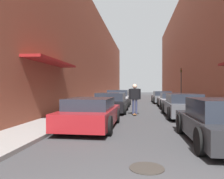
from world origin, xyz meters
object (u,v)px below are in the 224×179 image
object	(u,v)px
parked_car_left_0	(91,113)
parked_car_right_0	(223,122)
parked_car_left_2	(119,98)
parked_car_right_1	(183,106)
manhole_cover	(147,168)
traffic_light	(181,81)
parked_car_right_3	(162,97)
skateboarder	(135,96)
parked_car_left_1	(111,103)
parked_car_right_2	(171,100)

from	to	relation	value
parked_car_left_0	parked_car_right_0	bearing A→B (deg)	-23.89
parked_car_left_2	parked_car_right_1	size ratio (longest dim) A/B	0.91
parked_car_left_2	manhole_cover	world-z (taller)	parked_car_left_2
parked_car_right_0	parked_car_right_1	size ratio (longest dim) A/B	0.90
parked_car_right_0	parked_car_left_2	bearing A→B (deg)	108.52
manhole_cover	traffic_light	world-z (taller)	traffic_light
parked_car_right_3	manhole_cover	world-z (taller)	parked_car_right_3
parked_car_right_3	skateboarder	bearing A→B (deg)	-104.05
parked_car_left_0	parked_car_left_1	world-z (taller)	parked_car_left_1
skateboarder	traffic_light	world-z (taller)	traffic_light
parked_car_left_0	parked_car_right_3	world-z (taller)	parked_car_right_3
parked_car_left_2	skateboarder	xyz separation A→B (m)	(1.54, -6.29, 0.45)
skateboarder	manhole_cover	size ratio (longest dim) A/B	2.61
parked_car_left_1	parked_car_right_3	xyz separation A→B (m)	(4.15, 9.18, -0.00)
parked_car_right_0	skateboarder	xyz separation A→B (m)	(-2.66, 6.27, 0.51)
parked_car_left_2	parked_car_right_0	distance (m)	13.25
parked_car_left_0	parked_car_left_1	size ratio (longest dim) A/B	1.09
parked_car_right_0	parked_car_right_2	size ratio (longest dim) A/B	0.94
parked_car_right_3	manhole_cover	size ratio (longest dim) A/B	6.34
parked_car_left_1	manhole_cover	bearing A→B (deg)	-78.52
manhole_cover	parked_car_right_2	bearing A→B (deg)	80.09
parked_car_right_1	parked_car_right_2	bearing A→B (deg)	88.63
parked_car_left_2	parked_car_right_3	bearing A→B (deg)	44.73
parked_car_right_0	parked_car_right_1	distance (m)	5.75
traffic_light	parked_car_right_2	bearing A→B (deg)	-105.19
parked_car_left_0	manhole_cover	size ratio (longest dim) A/B	6.15
parked_car_right_2	manhole_cover	xyz separation A→B (m)	(-2.34, -13.41, -0.59)
parked_car_right_0	skateboarder	bearing A→B (deg)	113.02
parked_car_left_0	parked_car_right_1	size ratio (longest dim) A/B	0.94
parked_car_left_1	parked_car_right_0	size ratio (longest dim) A/B	0.97
parked_car_right_2	parked_car_right_0	bearing A→B (deg)	-90.51
parked_car_left_1	parked_car_right_2	world-z (taller)	parked_car_left_1
parked_car_right_2	manhole_cover	distance (m)	13.62
parked_car_left_1	skateboarder	world-z (taller)	skateboarder
parked_car_right_0	traffic_light	world-z (taller)	traffic_light
parked_car_left_0	parked_car_right_3	size ratio (longest dim) A/B	0.97
parked_car_right_1	skateboarder	distance (m)	2.73
parked_car_right_0	manhole_cover	bearing A→B (deg)	-135.25
parked_car_left_1	traffic_light	world-z (taller)	traffic_light
parked_car_left_2	parked_car_right_1	bearing A→B (deg)	-58.50
skateboarder	traffic_light	distance (m)	14.82
manhole_cover	parked_car_left_2	bearing A→B (deg)	97.57
parked_car_left_0	parked_car_right_1	xyz separation A→B (m)	(4.28, 3.84, 0.03)
parked_car_left_2	parked_car_right_2	bearing A→B (deg)	-17.76
parked_car_left_0	parked_car_left_2	bearing A→B (deg)	89.47
parked_car_left_0	parked_car_right_1	bearing A→B (deg)	41.93
parked_car_right_2	manhole_cover	size ratio (longest dim) A/B	6.25
parked_car_right_3	skateboarder	size ratio (longest dim) A/B	2.43
parked_car_left_1	traffic_light	bearing A→B (deg)	61.88
parked_car_right_1	parked_car_right_3	world-z (taller)	parked_car_right_1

